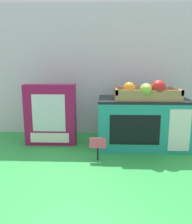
# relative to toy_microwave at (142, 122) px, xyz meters

# --- Properties ---
(ground_plane) EXTENTS (1.70, 1.70, 0.00)m
(ground_plane) POSITION_rel_toy_microwave_xyz_m (-0.12, -0.00, -0.12)
(ground_plane) COLOR green
(ground_plane) RESTS_ON ground
(display_back_panel) EXTENTS (1.61, 0.03, 0.73)m
(display_back_panel) POSITION_rel_toy_microwave_xyz_m (-0.12, 0.22, 0.25)
(display_back_panel) COLOR silver
(display_back_panel) RESTS_ON ground
(toy_microwave) EXTENTS (0.43, 0.25, 0.24)m
(toy_microwave) POSITION_rel_toy_microwave_xyz_m (0.00, 0.00, 0.00)
(toy_microwave) COLOR teal
(toy_microwave) RESTS_ON ground
(food_groups_crate) EXTENTS (0.30, 0.20, 0.09)m
(food_groups_crate) POSITION_rel_toy_microwave_xyz_m (0.01, -0.04, 0.15)
(food_groups_crate) COLOR #A37F51
(food_groups_crate) RESTS_ON toy_microwave
(cookie_set_box) EXTENTS (0.25, 0.08, 0.31)m
(cookie_set_box) POSITION_rel_toy_microwave_xyz_m (-0.46, 0.00, 0.03)
(cookie_set_box) COLOR #99144C
(cookie_set_box) RESTS_ON ground
(price_sign) EXTENTS (0.07, 0.01, 0.10)m
(price_sign) POSITION_rel_toy_microwave_xyz_m (-0.22, -0.20, -0.05)
(price_sign) COLOR black
(price_sign) RESTS_ON ground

